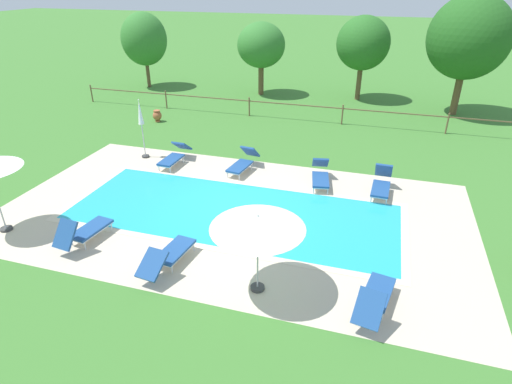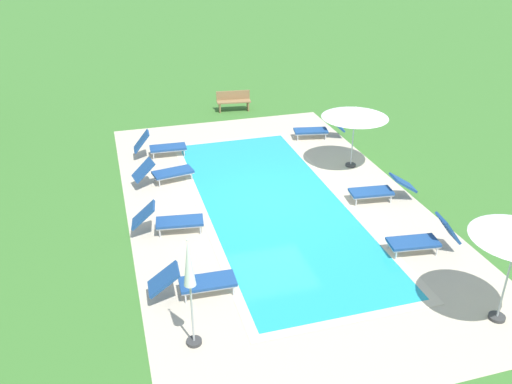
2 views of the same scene
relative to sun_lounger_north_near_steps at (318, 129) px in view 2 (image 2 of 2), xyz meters
The scene contains 14 objects.
ground_plane 5.80m from the sun_lounger_north_near_steps, 144.57° to the left, with size 160.00×160.00×0.00m, color #3D752D.
pool_deck_paving 5.80m from the sun_lounger_north_near_steps, 144.57° to the left, with size 15.32×8.68×0.01m, color beige.
swimming_pool_water 5.80m from the sun_lounger_north_near_steps, 144.57° to the left, with size 10.71×4.07×0.01m, color #23A8C1.
pool_coping_rim 5.80m from the sun_lounger_north_near_steps, 144.57° to the left, with size 11.19×4.55×0.01m.
sun_lounger_north_near_steps is the anchor object (origin of this frame).
sun_lounger_north_mid 6.71m from the sun_lounger_north_near_steps, 109.95° to the left, with size 0.95×2.04×0.89m.
sun_lounger_north_far 10.56m from the sun_lounger_north_near_steps, 142.52° to the left, with size 0.67×2.02×0.83m.
sun_lounger_north_end 8.27m from the sun_lounger_north_near_steps, behind, with size 0.82×1.89×1.01m.
sun_lounger_south_near_corner 8.56m from the sun_lounger_north_near_steps, 129.52° to the left, with size 0.86×2.01×0.90m.
sun_lounger_south_mid 5.38m from the sun_lounger_north_near_steps, behind, with size 0.82×2.09×0.78m.
sun_lounger_south_far 6.17m from the sun_lounger_north_near_steps, 90.76° to the left, with size 0.67×1.88×0.99m.
patio_umbrella_open_by_bench 3.23m from the sun_lounger_north_near_steps, behind, with size 2.25×2.25×2.17m.
patio_umbrella_closed_row_west 12.09m from the sun_lounger_north_near_steps, 145.85° to the left, with size 0.32×0.32×2.54m.
wooden_bench_lawn_side 4.79m from the sun_lounger_north_near_steps, 29.64° to the left, with size 0.60×1.54×0.87m.
Camera 2 is at (-13.59, 4.50, 7.83)m, focal length 37.60 mm.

